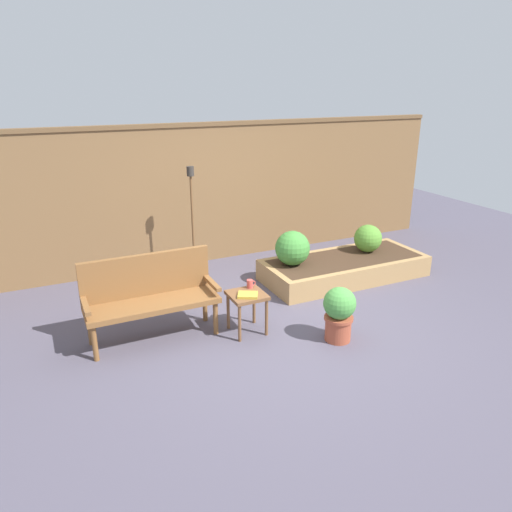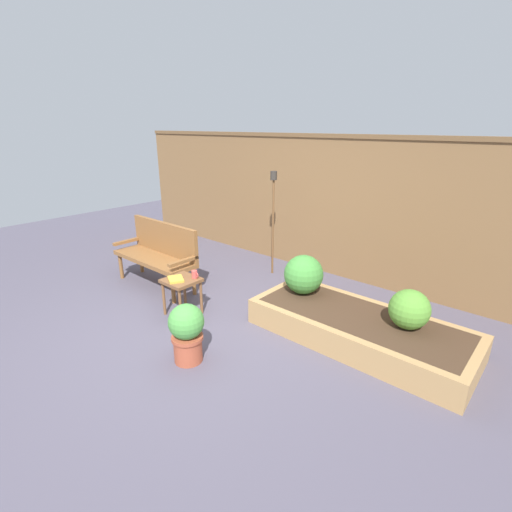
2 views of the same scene
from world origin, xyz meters
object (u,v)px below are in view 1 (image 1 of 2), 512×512
(shrub_near_bench, at_px, (292,248))
(shrub_far_corner, at_px, (368,238))
(garden_bench, at_px, (150,291))
(side_table, at_px, (247,300))
(potted_boxwood, at_px, (339,312))
(book_on_table, at_px, (248,295))
(cup_on_table, at_px, (250,284))
(tiki_torch, at_px, (192,203))

(shrub_near_bench, xyz_separation_m, shrub_far_corner, (1.30, 0.00, -0.04))
(garden_bench, xyz_separation_m, side_table, (1.00, -0.39, -0.15))
(potted_boxwood, bearing_deg, book_on_table, 148.04)
(garden_bench, height_order, shrub_far_corner, garden_bench)
(garden_bench, height_order, side_table, garden_bench)
(cup_on_table, bearing_deg, tiki_torch, 93.87)
(side_table, height_order, cup_on_table, cup_on_table)
(shrub_near_bench, relative_size, shrub_far_corner, 1.17)
(tiki_torch, bearing_deg, side_table, -89.57)
(potted_boxwood, distance_m, shrub_far_corner, 2.27)
(shrub_far_corner, bearing_deg, shrub_near_bench, 180.00)
(garden_bench, relative_size, tiki_torch, 0.88)
(garden_bench, height_order, cup_on_table, garden_bench)
(shrub_far_corner, bearing_deg, potted_boxwood, -135.27)
(book_on_table, bearing_deg, tiki_torch, 118.23)
(shrub_near_bench, xyz_separation_m, tiki_torch, (-1.16, 0.84, 0.58))
(side_table, relative_size, shrub_far_corner, 1.16)
(potted_boxwood, xyz_separation_m, shrub_near_bench, (0.31, 1.59, 0.20))
(garden_bench, height_order, book_on_table, garden_bench)
(shrub_far_corner, relative_size, tiki_torch, 0.25)
(cup_on_table, distance_m, potted_boxwood, 1.06)
(potted_boxwood, height_order, shrub_far_corner, shrub_far_corner)
(shrub_far_corner, xyz_separation_m, tiki_torch, (-2.46, 0.84, 0.62))
(shrub_near_bench, bearing_deg, book_on_table, -137.75)
(cup_on_table, relative_size, potted_boxwood, 0.18)
(garden_bench, height_order, potted_boxwood, garden_bench)
(side_table, relative_size, shrub_near_bench, 0.99)
(potted_boxwood, distance_m, shrub_near_bench, 1.63)
(potted_boxwood, bearing_deg, garden_bench, 151.74)
(cup_on_table, relative_size, book_on_table, 0.50)
(cup_on_table, height_order, shrub_near_bench, shrub_near_bench)
(garden_bench, xyz_separation_m, cup_on_table, (1.10, -0.25, -0.02))
(shrub_near_bench, bearing_deg, potted_boxwood, -100.96)
(tiki_torch, bearing_deg, shrub_far_corner, -18.88)
(book_on_table, height_order, shrub_far_corner, shrub_far_corner)
(shrub_near_bench, bearing_deg, cup_on_table, -140.59)
(side_table, distance_m, cup_on_table, 0.21)
(side_table, bearing_deg, shrub_near_bench, 40.90)
(book_on_table, xyz_separation_m, shrub_near_bench, (1.16, 1.06, 0.05))
(garden_bench, relative_size, book_on_table, 6.61)
(side_table, height_order, potted_boxwood, potted_boxwood)
(book_on_table, height_order, shrub_near_bench, shrub_near_bench)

